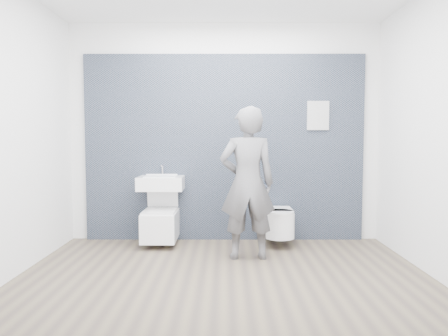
{
  "coord_description": "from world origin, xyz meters",
  "views": [
    {
      "loc": [
        0.01,
        -4.19,
        1.34
      ],
      "look_at": [
        0.0,
        0.6,
        1.0
      ],
      "focal_mm": 35.0,
      "sensor_mm": 36.0,
      "label": 1
    }
  ],
  "objects_px": {
    "toilet_rounded": "(278,223)",
    "visitor": "(247,183)",
    "washbasin": "(161,183)",
    "toilet_square": "(160,223)"
  },
  "relations": [
    {
      "from": "toilet_rounded",
      "to": "visitor",
      "type": "bearing_deg",
      "value": -125.94
    },
    {
      "from": "washbasin",
      "to": "visitor",
      "type": "relative_size",
      "value": 0.34
    },
    {
      "from": "toilet_rounded",
      "to": "washbasin",
      "type": "bearing_deg",
      "value": 176.21
    },
    {
      "from": "visitor",
      "to": "washbasin",
      "type": "bearing_deg",
      "value": -37.56
    },
    {
      "from": "washbasin",
      "to": "toilet_square",
      "type": "relative_size",
      "value": 0.7
    },
    {
      "from": "toilet_square",
      "to": "visitor",
      "type": "bearing_deg",
      "value": -29.2
    },
    {
      "from": "toilet_rounded",
      "to": "visitor",
      "type": "distance_m",
      "value": 0.89
    },
    {
      "from": "toilet_square",
      "to": "visitor",
      "type": "xyz_separation_m",
      "value": [
        1.05,
        -0.59,
        0.56
      ]
    },
    {
      "from": "toilet_square",
      "to": "visitor",
      "type": "relative_size",
      "value": 0.48
    },
    {
      "from": "washbasin",
      "to": "toilet_square",
      "type": "bearing_deg",
      "value": -90.0
    }
  ]
}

